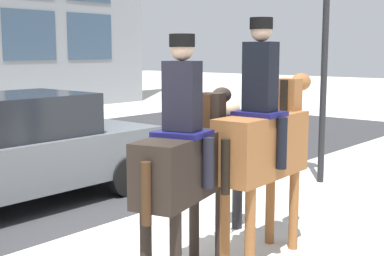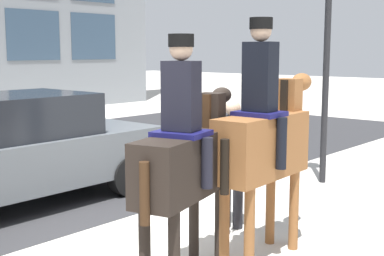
# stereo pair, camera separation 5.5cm
# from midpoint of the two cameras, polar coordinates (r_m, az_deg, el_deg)

# --- Properties ---
(ground_plane) EXTENTS (80.00, 80.00, 0.00)m
(ground_plane) POSITION_cam_midpoint_polar(r_m,az_deg,el_deg) (6.82, -7.28, -11.29)
(ground_plane) COLOR beige
(mounted_horse_lead) EXTENTS (1.77, 0.77, 2.43)m
(mounted_horse_lead) POSITION_cam_midpoint_polar(r_m,az_deg,el_deg) (5.18, -0.30, -3.10)
(mounted_horse_lead) COLOR black
(mounted_horse_lead) RESTS_ON ground_plane
(mounted_horse_companion) EXTENTS (1.79, 0.65, 2.61)m
(mounted_horse_companion) POSITION_cam_midpoint_polar(r_m,az_deg,el_deg) (5.81, 7.96, -1.02)
(mounted_horse_companion) COLOR brown
(mounted_horse_companion) RESTS_ON ground_plane
(pedestrian_bystander) EXTENTS (0.78, 0.68, 1.66)m
(pedestrian_bystander) POSITION_cam_midpoint_polar(r_m,az_deg,el_deg) (6.81, 4.60, -2.78)
(pedestrian_bystander) COLOR #232328
(pedestrian_bystander) RESTS_ON ground_plane
(street_car_near_lane) EXTENTS (4.27, 1.93, 1.64)m
(street_car_near_lane) POSITION_cam_midpoint_polar(r_m,az_deg,el_deg) (8.33, -17.83, -2.14)
(street_car_near_lane) COLOR #51565B
(street_car_near_lane) RESTS_ON ground_plane
(traffic_light) EXTENTS (0.24, 0.29, 4.20)m
(traffic_light) POSITION_cam_midpoint_polar(r_m,az_deg,el_deg) (9.39, 14.55, 11.22)
(traffic_light) COLOR black
(traffic_light) RESTS_ON ground_plane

